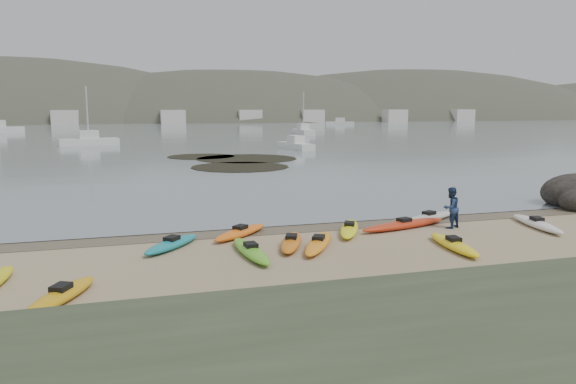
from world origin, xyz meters
name	(u,v)px	position (x,y,z in m)	size (l,w,h in m)	color
ground	(288,226)	(0.00, 0.00, 0.00)	(600.00, 600.00, 0.00)	tan
wet_sand	(290,228)	(0.00, -0.30, 0.00)	(60.00, 60.00, 0.00)	brown
water	(130,115)	(0.00, 300.00, 0.01)	(1200.00, 1200.00, 0.00)	slate
kayaks	(319,240)	(0.21, -3.39, 0.17)	(22.08, 9.18, 0.34)	orange
person_east	(451,208)	(6.52, -2.32, 0.88)	(0.85, 0.66, 1.75)	navy
kelp_mats	(234,161)	(3.50, 29.32, 0.03)	(12.29, 18.37, 0.04)	black
moored_boats	(177,131)	(3.60, 83.72, 0.56)	(88.87, 84.89, 1.31)	silver
far_hills	(242,160)	(39.38, 193.97, -15.93)	(550.00, 135.00, 80.00)	#384235
far_town	(164,117)	(6.00, 145.00, 2.00)	(199.00, 5.00, 4.00)	beige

